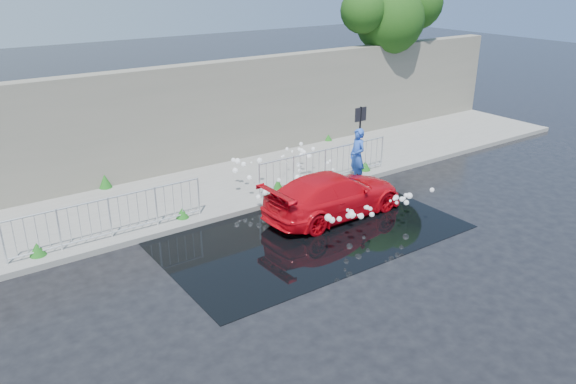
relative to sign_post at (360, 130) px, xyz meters
The scene contains 13 objects.
ground 5.50m from the sign_post, 143.57° to the right, with size 90.00×90.00×0.00m, color black.
pavement 4.90m from the sign_post, 155.66° to the left, with size 30.00×4.00×0.15m, color slate.
curb 4.51m from the sign_post, behind, with size 30.00×0.25×0.16m, color slate.
retaining_wall 5.87m from the sign_post, 135.69° to the left, with size 30.00×0.60×3.50m, color slate.
puddle 4.59m from the sign_post, 150.42° to the right, with size 8.00×5.00×0.01m, color black.
sign_post is the anchor object (origin of this frame).
tree 7.65m from the sign_post, 38.01° to the left, with size 5.03×2.86×6.33m.
railing_left 8.26m from the sign_post, behind, with size 5.05×0.05×1.10m.
railing_right 1.57m from the sign_post, 168.23° to the left, with size 5.05×0.05×1.10m.
weeds 4.95m from the sign_post, 162.90° to the left, with size 12.17×3.93×0.46m.
water_spray 2.84m from the sign_post, 159.61° to the right, with size 3.64×5.85×1.14m.
red_car 3.17m from the sign_post, 145.17° to the right, with size 1.75×4.32×1.25m, color red.
person 0.83m from the sign_post, 145.84° to the right, with size 0.66×0.44×1.82m, color blue.
Camera 1 is at (-7.75, -9.89, 6.64)m, focal length 35.00 mm.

